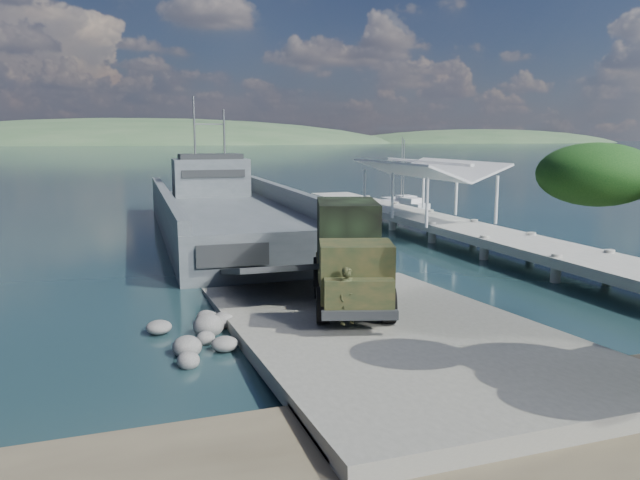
# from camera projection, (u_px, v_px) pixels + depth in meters

# --- Properties ---
(ground) EXTENTS (1400.00, 1400.00, 0.00)m
(ground) POSITION_uv_depth(u_px,v_px,m) (373.00, 330.00, 22.67)
(ground) COLOR #173539
(ground) RESTS_ON ground
(boat_ramp) EXTENTS (10.00, 18.00, 0.50)m
(boat_ramp) POSITION_uv_depth(u_px,v_px,m) (385.00, 331.00, 21.70)
(boat_ramp) COLOR slate
(boat_ramp) RESTS_ON ground
(shoreline_rocks) EXTENTS (3.20, 5.60, 0.90)m
(shoreline_rocks) POSITION_uv_depth(u_px,v_px,m) (200.00, 344.00, 21.11)
(shoreline_rocks) COLOR #5E5E5B
(shoreline_rocks) RESTS_ON ground
(distant_headlands) EXTENTS (1000.00, 240.00, 48.00)m
(distant_headlands) POSITION_uv_depth(u_px,v_px,m) (169.00, 144.00, 560.30)
(distant_headlands) COLOR #355535
(distant_headlands) RESTS_ON ground
(pier) EXTENTS (6.40, 44.00, 6.10)m
(pier) POSITION_uv_depth(u_px,v_px,m) (433.00, 213.00, 44.12)
(pier) COLOR gray
(pier) RESTS_ON ground
(landing_craft) EXTENTS (10.94, 38.04, 11.20)m
(landing_craft) POSITION_uv_depth(u_px,v_px,m) (230.00, 221.00, 44.86)
(landing_craft) COLOR #4A5357
(landing_craft) RESTS_ON ground
(military_truck) EXTENTS (4.87, 8.62, 3.84)m
(military_truck) POSITION_uv_depth(u_px,v_px,m) (350.00, 254.00, 24.44)
(military_truck) COLOR black
(military_truck) RESTS_ON boat_ramp
(soldier) EXTENTS (0.77, 0.58, 1.89)m
(soldier) POSITION_uv_depth(u_px,v_px,m) (348.00, 307.00, 20.35)
(soldier) COLOR #20301A
(soldier) RESTS_ON boat_ramp
(sailboat_near) EXTENTS (3.27, 5.87, 6.87)m
(sailboat_near) POSITION_uv_depth(u_px,v_px,m) (404.00, 205.00, 60.13)
(sailboat_near) COLOR silver
(sailboat_near) RESTS_ON ground
(sailboat_far) EXTENTS (1.77, 5.83, 7.07)m
(sailboat_far) POSITION_uv_depth(u_px,v_px,m) (402.00, 203.00, 62.08)
(sailboat_far) COLOR silver
(sailboat_far) RESTS_ON ground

